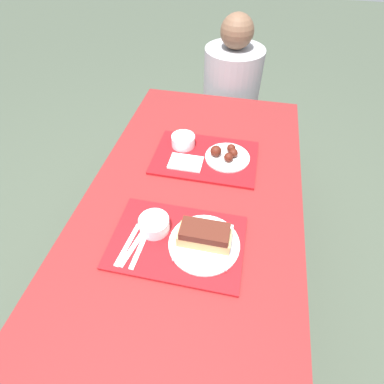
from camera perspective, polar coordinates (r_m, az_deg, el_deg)
name	(u,v)px	position (r m, az deg, el deg)	size (l,w,h in m)	color
ground_plane	(193,283)	(1.79, 0.20, -16.94)	(12.00, 12.00, 0.00)	#424C3D
picnic_table	(193,211)	(1.24, 0.27, -3.58)	(0.83, 1.51, 0.76)	maroon
picnic_bench_far	(222,128)	(2.14, 5.67, 11.96)	(0.79, 0.28, 0.47)	maroon
tray_near	(177,242)	(1.02, -2.81, -9.46)	(0.44, 0.30, 0.01)	#B21419
tray_far	(205,158)	(1.31, 2.53, 6.57)	(0.44, 0.30, 0.01)	#B21419
bowl_coleslaw_near	(154,224)	(1.03, -7.22, -6.01)	(0.10, 0.10, 0.05)	silver
brisket_sandwich_plate	(204,239)	(0.98, 2.37, -8.90)	(0.24, 0.24, 0.09)	white
plastic_fork_near	(134,246)	(1.02, -10.93, -9.98)	(0.05, 0.17, 0.00)	white
plastic_knife_near	(141,247)	(1.01, -9.74, -10.23)	(0.02, 0.17, 0.00)	white
plastic_spoon_near	(128,244)	(1.02, -12.09, -9.72)	(0.03, 0.17, 0.00)	white
bowl_coleslaw_far	(183,140)	(1.35, -1.69, 9.85)	(0.10, 0.10, 0.05)	silver
wings_plate_far	(226,155)	(1.30, 6.55, 7.06)	(0.19, 0.19, 0.06)	white
napkin_far	(186,163)	(1.27, -1.20, 5.63)	(0.14, 0.10, 0.01)	white
person_seated_across	(232,82)	(1.96, 7.61, 19.99)	(0.34, 0.34, 0.65)	#9E9EA3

